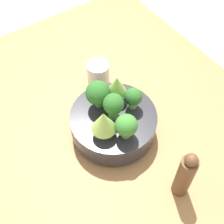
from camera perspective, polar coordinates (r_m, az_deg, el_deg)
ground_plane at (r=0.93m, az=-0.32°, el=-4.17°), size 6.00×6.00×0.00m
table at (r=0.91m, az=-0.33°, el=-3.52°), size 1.10×0.89×0.04m
bowl at (r=0.85m, az=0.00°, el=-2.10°), size 0.23×0.23×0.08m
broccoli_floret_left at (r=0.76m, az=2.63°, el=-2.55°), size 0.06×0.06×0.07m
broccoli_floret_right at (r=0.81m, az=-2.58°, el=3.45°), size 0.07×0.07×0.08m
romanesco_piece_far at (r=0.75m, az=-1.55°, el=-1.86°), size 0.06×0.06×0.09m
broccoli_floret_center at (r=0.79m, az=0.00°, el=1.16°), size 0.05×0.05×0.08m
broccoli_floret_front at (r=0.81m, az=3.91°, el=2.67°), size 0.05×0.05×0.07m
romanesco_piece_near at (r=0.82m, az=0.87°, el=4.79°), size 0.05×0.05×0.09m
cup at (r=0.97m, az=-2.52°, el=6.99°), size 0.07×0.07×0.08m
pepper_mill at (r=0.75m, az=13.20°, el=-11.18°), size 0.04×0.04×0.17m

